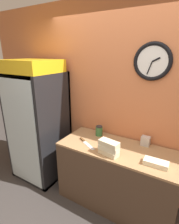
# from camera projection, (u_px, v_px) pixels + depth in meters

# --- Properties ---
(wall_back) EXTENTS (5.20, 0.10, 2.70)m
(wall_back) POSITION_uv_depth(u_px,v_px,m) (131.00, 104.00, 2.35)
(wall_back) COLOR #D17547
(wall_back) RESTS_ON ground_plane
(prep_counter) EXTENTS (1.52, 0.63, 0.87)m
(prep_counter) POSITION_uv_depth(u_px,v_px,m) (116.00, 176.00, 2.35)
(prep_counter) COLOR #4C3828
(prep_counter) RESTS_ON ground_plane
(beverage_cooler) EXTENTS (0.77, 0.72, 1.92)m
(beverage_cooler) POSITION_uv_depth(u_px,v_px,m) (40.00, 115.00, 2.82)
(beverage_cooler) COLOR black
(beverage_cooler) RESTS_ON ground_plane
(sandwich_stack_bottom) EXTENTS (0.26, 0.16, 0.06)m
(sandwich_stack_bottom) POSITION_uv_depth(u_px,v_px,m) (109.00, 152.00, 2.06)
(sandwich_stack_bottom) COLOR beige
(sandwich_stack_bottom) RESTS_ON prep_counter
(sandwich_stack_middle) EXTENTS (0.25, 0.13, 0.06)m
(sandwich_stack_middle) POSITION_uv_depth(u_px,v_px,m) (109.00, 148.00, 2.04)
(sandwich_stack_middle) COLOR beige
(sandwich_stack_middle) RESTS_ON sandwich_stack_bottom
(sandwich_stack_top) EXTENTS (0.25, 0.15, 0.06)m
(sandwich_stack_top) POSITION_uv_depth(u_px,v_px,m) (109.00, 143.00, 2.02)
(sandwich_stack_top) COLOR beige
(sandwich_stack_top) RESTS_ON sandwich_stack_middle
(sandwich_flat_left) EXTENTS (0.25, 0.13, 0.05)m
(sandwich_flat_left) POSITION_uv_depth(u_px,v_px,m) (156.00, 163.00, 1.86)
(sandwich_flat_left) COLOR beige
(sandwich_flat_left) RESTS_ON prep_counter
(chefs_knife) EXTENTS (0.32, 0.19, 0.02)m
(chefs_knife) POSITION_uv_depth(u_px,v_px,m) (85.00, 142.00, 2.35)
(chefs_knife) COLOR silver
(chefs_knife) RESTS_ON prep_counter
(condiment_jar) EXTENTS (0.10, 0.10, 0.14)m
(condiment_jar) POSITION_uv_depth(u_px,v_px,m) (99.00, 131.00, 2.53)
(condiment_jar) COLOR #336B38
(condiment_jar) RESTS_ON prep_counter
(napkin_dispenser) EXTENTS (0.11, 0.09, 0.12)m
(napkin_dispenser) POSITION_uv_depth(u_px,v_px,m) (146.00, 141.00, 2.26)
(napkin_dispenser) COLOR #B7B2AD
(napkin_dispenser) RESTS_ON prep_counter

